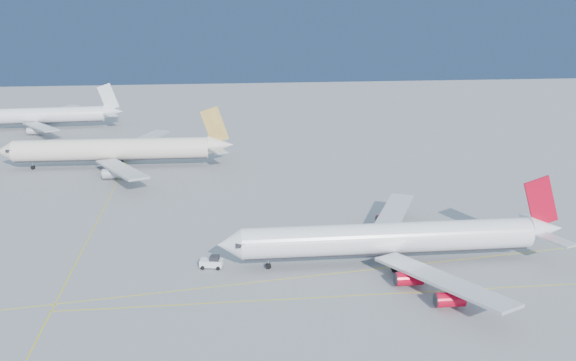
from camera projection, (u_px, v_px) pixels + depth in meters
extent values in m
plane|color=slate|center=(305.00, 262.00, 112.63)|extent=(500.00, 500.00, 0.00)
cube|color=#D0BE0B|center=(350.00, 296.00, 99.80)|extent=(90.00, 0.18, 0.02)
cube|color=#D0BE0B|center=(310.00, 276.00, 106.89)|extent=(118.86, 16.88, 0.02)
cube|color=#D0BE0B|center=(100.00, 215.00, 136.82)|extent=(0.18, 140.00, 0.02)
cylinder|color=white|center=(388.00, 238.00, 110.81)|extent=(50.80, 5.51, 5.26)
cone|color=white|center=(229.00, 245.00, 107.88)|extent=(4.11, 5.28, 5.26)
cone|color=white|center=(545.00, 229.00, 113.72)|extent=(6.37, 5.03, 5.00)
cube|color=black|center=(239.00, 241.00, 107.92)|extent=(1.48, 5.00, 0.63)
cube|color=#B7B7BC|center=(442.00, 280.00, 97.62)|extent=(15.62, 25.71, 0.50)
cube|color=#B7B7BC|center=(391.00, 217.00, 125.78)|extent=(15.83, 25.64, 0.50)
cube|color=#B40720|center=(541.00, 202.00, 112.19)|extent=(6.97, 0.44, 9.59)
cylinder|color=gray|center=(268.00, 260.00, 109.45)|extent=(0.22, 0.22, 2.09)
cylinder|color=black|center=(268.00, 266.00, 109.74)|extent=(1.00, 0.64, 1.00)
cylinder|color=gray|center=(398.00, 263.00, 108.22)|extent=(0.29, 0.29, 2.09)
cylinder|color=black|center=(398.00, 269.00, 108.51)|extent=(1.00, 0.82, 1.00)
cylinder|color=gray|center=(387.00, 247.00, 115.33)|extent=(0.29, 0.29, 2.09)
cylinder|color=black|center=(387.00, 252.00, 115.62)|extent=(1.00, 0.82, 1.00)
cylinder|color=#B40720|center=(409.00, 279.00, 102.22)|extent=(4.36, 2.29, 2.27)
cylinder|color=#B40720|center=(450.00, 300.00, 95.09)|extent=(4.36, 2.29, 2.27)
cylinder|color=#B40720|center=(378.00, 235.00, 121.32)|extent=(4.36, 2.29, 2.27)
cylinder|color=#B40720|center=(387.00, 220.00, 129.28)|extent=(4.36, 2.29, 2.27)
cylinder|color=beige|center=(112.00, 149.00, 174.35)|extent=(52.16, 6.95, 5.70)
cone|color=beige|center=(5.00, 151.00, 171.84)|extent=(4.64, 5.81, 5.70)
cone|color=beige|center=(221.00, 145.00, 176.81)|extent=(7.13, 5.59, 5.42)
cube|color=black|center=(12.00, 149.00, 171.85)|extent=(1.73, 5.46, 0.70)
cube|color=#B7B7BC|center=(121.00, 169.00, 160.15)|extent=(16.36, 27.62, 0.55)
cube|color=#B7B7BC|center=(138.00, 142.00, 190.27)|extent=(17.46, 27.25, 0.55)
cube|color=gold|center=(215.00, 125.00, 175.15)|extent=(7.71, 0.63, 10.59)
cylinder|color=gray|center=(32.00, 163.00, 173.40)|extent=(0.24, 0.24, 2.30)
cylinder|color=black|center=(33.00, 167.00, 173.71)|extent=(1.12, 0.73, 1.10)
cylinder|color=gray|center=(114.00, 165.00, 171.50)|extent=(0.32, 0.32, 2.30)
cylinder|color=black|center=(114.00, 169.00, 171.81)|extent=(1.12, 0.93, 1.10)
cylinder|color=gray|center=(119.00, 158.00, 179.26)|extent=(0.32, 0.32, 2.30)
cylinder|color=black|center=(119.00, 162.00, 179.58)|extent=(1.12, 0.93, 1.10)
cylinder|color=#B7B7BC|center=(112.00, 174.00, 163.09)|extent=(4.86, 2.62, 2.50)
cylinder|color=#B7B7BC|center=(127.00, 151.00, 187.84)|extent=(4.86, 2.62, 2.50)
cylinder|color=white|center=(35.00, 115.00, 226.66)|extent=(47.81, 8.36, 5.33)
cone|color=white|center=(113.00, 112.00, 231.19)|extent=(6.97, 5.48, 5.06)
cube|color=#B7B7BC|center=(40.00, 127.00, 214.14)|extent=(16.97, 24.74, 0.52)
cube|color=#B7B7BC|center=(55.00, 112.00, 241.48)|extent=(14.29, 25.62, 0.52)
cube|color=silver|center=(108.00, 97.00, 229.50)|extent=(7.33, 0.90, 10.06)
cylinder|color=gray|center=(36.00, 126.00, 224.10)|extent=(0.30, 0.30, 2.19)
cylinder|color=black|center=(37.00, 129.00, 224.40)|extent=(1.10, 0.92, 1.05)
cylinder|color=gray|center=(40.00, 122.00, 231.31)|extent=(0.30, 0.30, 2.19)
cylinder|color=black|center=(41.00, 125.00, 231.60)|extent=(1.10, 0.92, 1.05)
cylinder|color=#B7B7BC|center=(34.00, 131.00, 216.60)|extent=(4.71, 2.67, 2.38)
cylinder|color=#B7B7BC|center=(47.00, 118.00, 239.07)|extent=(4.71, 2.67, 2.38)
cube|color=white|center=(211.00, 263.00, 110.08)|extent=(4.16, 2.68, 1.15)
cube|color=black|center=(215.00, 258.00, 109.79)|extent=(1.84, 1.92, 0.87)
cylinder|color=black|center=(203.00, 268.00, 109.37)|extent=(0.73, 0.47, 0.67)
cylinder|color=black|center=(205.00, 263.00, 111.31)|extent=(0.73, 0.47, 0.67)
cylinder|color=black|center=(218.00, 268.00, 109.13)|extent=(0.73, 0.47, 0.67)
cylinder|color=black|center=(220.00, 264.00, 111.07)|extent=(0.73, 0.47, 0.67)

